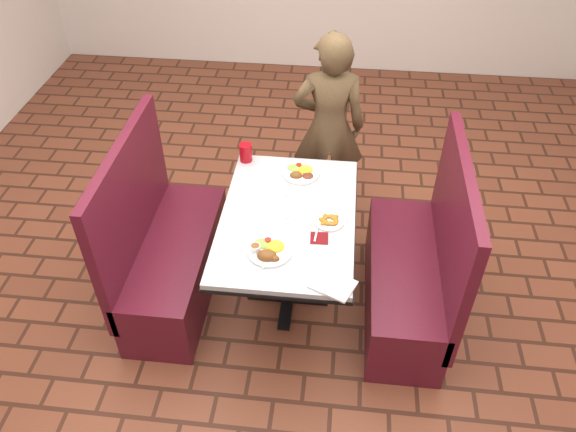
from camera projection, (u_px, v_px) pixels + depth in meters
The scene contains 15 objects.
room at pixel (288, 27), 2.59m from camera, with size 7.00×7.04×2.82m.
dining_table at pixel (288, 228), 3.42m from camera, with size 0.81×1.21×0.75m.
booth_bench_left at pixel (168, 255), 3.70m from camera, with size 0.47×1.20×1.17m.
booth_bench_right at pixel (413, 275), 3.56m from camera, with size 0.47×1.20×1.17m.
diner_person at pixel (329, 128), 4.12m from camera, with size 0.54×0.35×1.47m, color brown.
near_dinner_plate at pixel (269, 249), 3.10m from camera, with size 0.25×0.25×0.08m.
far_dinner_plate at pixel (301, 171), 3.66m from camera, with size 0.24×0.24×0.06m.
plantain_plate at pixel (329, 221), 3.30m from camera, with size 0.17×0.17×0.03m.
maroon_napkin at pixel (319, 238), 3.21m from camera, with size 0.10×0.10×0.00m, color #630E12.
spoon_utensil at pixel (316, 233), 3.23m from camera, with size 0.01×0.14×0.00m, color #B9B8BD.
red_tumbler at pixel (246, 153), 3.74m from camera, with size 0.08×0.08×0.13m, color #B20B14.
paper_napkin at pixel (333, 285), 2.93m from camera, with size 0.22×0.17×0.01m, color white.
knife_utensil at pixel (268, 253), 3.11m from camera, with size 0.01×0.16×0.00m, color #BABABE.
fork_utensil at pixel (268, 258), 3.07m from camera, with size 0.01×0.16×0.00m, color silver.
lettuce_shreds at pixel (296, 210), 3.39m from camera, with size 0.28×0.32×0.00m, color #79B247, non-canonical shape.
Camera 1 is at (0.28, -2.51, 2.96)m, focal length 35.00 mm.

